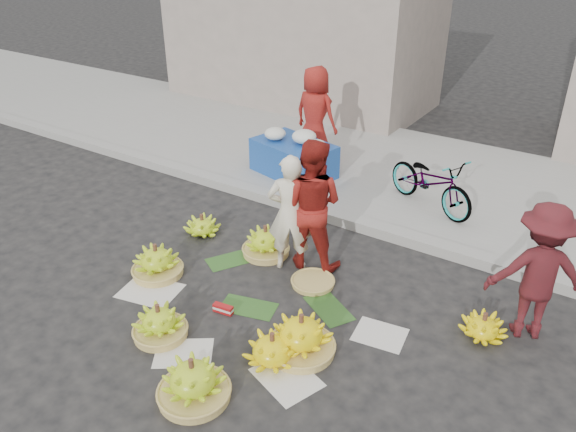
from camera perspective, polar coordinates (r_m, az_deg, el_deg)
The scene contains 23 objects.
ground at distance 6.76m, azimuth -2.34°, elevation -8.67°, with size 80.00×80.00×0.00m, color black.
curb at distance 8.31m, azimuth 6.45°, elevation -0.55°, with size 40.00×0.25×0.15m, color gray.
sidewalk at distance 10.06m, azimuth 11.99°, elevation 4.22°, with size 40.00×4.00×0.12m, color gray.
building_left at distance 13.77m, azimuth 1.45°, elevation 19.69°, with size 6.00×3.00×4.00m, color gray.
newspaper_scatter at distance 6.27m, azimuth -6.66°, elevation -12.28°, with size 3.20×1.80×0.00m, color silver, non-canonical shape.
banana_leaves at distance 6.93m, azimuth -2.05°, elevation -7.54°, with size 2.00×1.00×0.00m, color #234E1A, non-canonical shape.
banana_bunch_0 at distance 7.31m, azimuth -13.20°, elevation -4.54°, with size 0.63×0.63×0.44m.
banana_bunch_1 at distance 6.32m, azimuth -12.94°, elevation -10.54°, with size 0.58×0.58×0.41m.
banana_bunch_2 at distance 5.56m, azimuth -9.63°, elevation -16.21°, with size 0.80×0.80×0.47m.
banana_bunch_3 at distance 5.88m, azimuth -1.60°, elevation -13.34°, with size 0.73×0.73×0.36m.
banana_bunch_4 at distance 5.95m, azimuth 1.34°, elevation -12.06°, with size 0.82×0.82×0.48m.
banana_bunch_5 at distance 6.54m, azimuth 19.21°, elevation -10.56°, with size 0.49×0.49×0.31m.
banana_bunch_6 at distance 8.12m, azimuth -8.70°, elevation -0.97°, with size 0.62×0.62×0.31m.
banana_bunch_7 at distance 7.55m, azimuth -2.29°, elevation -2.65°, with size 0.62×0.62×0.43m.
basket_spare at distance 7.03m, azimuth 2.54°, elevation -6.74°, with size 0.52×0.52×0.06m, color tan.
incense_stack at distance 6.59m, azimuth -6.61°, elevation -9.34°, with size 0.24×0.08×0.10m, color #A91214.
vendor_cream at distance 6.98m, azimuth 0.22°, elevation 0.27°, with size 0.57×0.37×1.56m, color #F1E6CA.
vendor_red at distance 7.02m, azimuth 2.35°, elevation 1.16°, with size 0.84×0.65×1.73m, color #A12218.
man_striped at distance 6.41m, azimuth 24.10°, elevation -5.23°, with size 1.02×0.58×1.57m, color maroon.
flower_table at distance 9.58m, azimuth 0.62°, elevation 6.12°, with size 1.52×1.14×0.79m.
grey_bucket at distance 9.93m, azimuth -2.51°, elevation 5.91°, with size 0.29×0.29×0.32m, color gray.
flower_vendor at distance 10.04m, azimuth 2.78°, elevation 10.30°, with size 0.83×0.54×1.69m, color #A12218.
bicycle at distance 8.66m, azimuth 14.33°, elevation 3.42°, with size 1.62×0.56×0.85m, color gray.
Camera 1 is at (3.18, -4.36, 4.06)m, focal length 35.00 mm.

